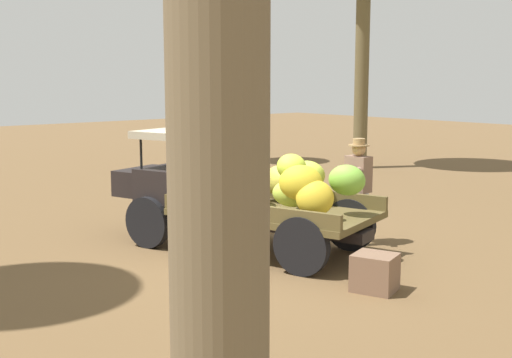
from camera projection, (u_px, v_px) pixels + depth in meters
The scene contains 4 objects.
ground_plane at pixel (250, 250), 10.36m from camera, with size 60.00×60.00×0.00m, color brown.
truck at pixel (235, 190), 10.50m from camera, with size 4.66×2.77×1.85m.
farmer at pixel (358, 184), 10.64m from camera, with size 0.53×0.46×1.74m.
wooden_crate at pixel (375, 272), 8.37m from camera, with size 0.53×0.47×0.48m, color brown.
Camera 1 is at (-7.73, 6.45, 2.69)m, focal length 46.04 mm.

